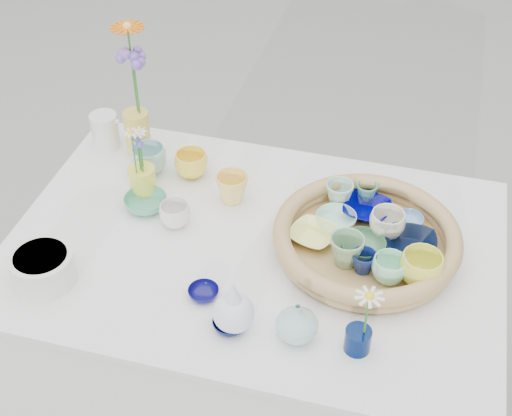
% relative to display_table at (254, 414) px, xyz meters
% --- Properties ---
extents(ground, '(80.00, 80.00, 0.00)m').
position_rel_display_table_xyz_m(ground, '(0.00, 0.00, 0.00)').
color(ground, gray).
extents(display_table, '(1.26, 0.86, 0.77)m').
position_rel_display_table_xyz_m(display_table, '(0.00, 0.00, 0.00)').
color(display_table, white).
rests_on(display_table, ground).
extents(wicker_tray, '(0.47, 0.47, 0.08)m').
position_rel_display_table_xyz_m(wicker_tray, '(0.28, 0.05, 0.80)').
color(wicker_tray, '#A47E46').
rests_on(wicker_tray, display_table).
extents(tray_ceramic_0, '(0.14, 0.14, 0.03)m').
position_rel_display_table_xyz_m(tray_ceramic_0, '(0.26, 0.17, 0.80)').
color(tray_ceramic_0, '#00006D').
rests_on(tray_ceramic_0, wicker_tray).
extents(tray_ceramic_1, '(0.13, 0.13, 0.03)m').
position_rel_display_table_xyz_m(tray_ceramic_1, '(0.39, 0.07, 0.80)').
color(tray_ceramic_1, black).
rests_on(tray_ceramic_1, wicker_tray).
extents(tray_ceramic_2, '(0.13, 0.13, 0.08)m').
position_rel_display_table_xyz_m(tray_ceramic_2, '(0.42, -0.04, 0.82)').
color(tray_ceramic_2, '#E9E649').
rests_on(tray_ceramic_2, wicker_tray).
extents(tray_ceramic_3, '(0.12, 0.12, 0.04)m').
position_rel_display_table_xyz_m(tray_ceramic_3, '(0.27, 0.02, 0.80)').
color(tray_ceramic_3, '#498258').
rests_on(tray_ceramic_3, wicker_tray).
extents(tray_ceramic_4, '(0.11, 0.11, 0.08)m').
position_rel_display_table_xyz_m(tray_ceramic_4, '(0.24, -0.02, 0.82)').
color(tray_ceramic_4, '#79A577').
rests_on(tray_ceramic_4, wicker_tray).
extents(tray_ceramic_5, '(0.11, 0.11, 0.03)m').
position_rel_display_table_xyz_m(tray_ceramic_5, '(0.19, 0.11, 0.80)').
color(tray_ceramic_5, '#ADECD3').
rests_on(tray_ceramic_5, wicker_tray).
extents(tray_ceramic_6, '(0.09, 0.09, 0.07)m').
position_rel_display_table_xyz_m(tray_ceramic_6, '(0.18, 0.19, 0.82)').
color(tray_ceramic_6, '#A9D2BB').
rests_on(tray_ceramic_6, wicker_tray).
extents(tray_ceramic_7, '(0.12, 0.12, 0.07)m').
position_rel_display_table_xyz_m(tray_ceramic_7, '(0.32, 0.10, 0.82)').
color(tray_ceramic_7, white).
rests_on(tray_ceramic_7, wicker_tray).
extents(tray_ceramic_8, '(0.08, 0.08, 0.02)m').
position_rel_display_table_xyz_m(tray_ceramic_8, '(0.38, 0.16, 0.79)').
color(tray_ceramic_8, '#739DD8').
rests_on(tray_ceramic_8, wicker_tray).
extents(tray_ceramic_9, '(0.07, 0.07, 0.06)m').
position_rel_display_table_xyz_m(tray_ceramic_9, '(0.29, -0.04, 0.81)').
color(tray_ceramic_9, navy).
rests_on(tray_ceramic_9, wicker_tray).
extents(tray_ceramic_10, '(0.15, 0.15, 0.03)m').
position_rel_display_table_xyz_m(tray_ceramic_10, '(0.15, 0.04, 0.80)').
color(tray_ceramic_10, '#F5F07C').
rests_on(tray_ceramic_10, wicker_tray).
extents(tray_ceramic_11, '(0.10, 0.10, 0.07)m').
position_rel_display_table_xyz_m(tray_ceramic_11, '(0.35, -0.05, 0.82)').
color(tray_ceramic_11, '#98EBC6').
rests_on(tray_ceramic_11, wicker_tray).
extents(tray_ceramic_12, '(0.08, 0.08, 0.05)m').
position_rel_display_table_xyz_m(tray_ceramic_12, '(0.25, 0.23, 0.81)').
color(tray_ceramic_12, '#51A27B').
rests_on(tray_ceramic_12, wicker_tray).
extents(loose_ceramic_0, '(0.10, 0.10, 0.07)m').
position_rel_display_table_xyz_m(loose_ceramic_0, '(-0.25, 0.23, 0.80)').
color(loose_ceramic_0, yellow).
rests_on(loose_ceramic_0, display_table).
extents(loose_ceramic_1, '(0.11, 0.11, 0.08)m').
position_rel_display_table_xyz_m(loose_ceramic_1, '(-0.10, 0.16, 0.81)').
color(loose_ceramic_1, '#FFD460').
rests_on(loose_ceramic_1, display_table).
extents(loose_ceramic_2, '(0.15, 0.15, 0.04)m').
position_rel_display_table_xyz_m(loose_ceramic_2, '(-0.32, 0.06, 0.78)').
color(loose_ceramic_2, '#4DA280').
rests_on(loose_ceramic_2, display_table).
extents(loose_ceramic_3, '(0.11, 0.11, 0.07)m').
position_rel_display_table_xyz_m(loose_ceramic_3, '(-0.22, 0.02, 0.80)').
color(loose_ceramic_3, silver).
rests_on(loose_ceramic_3, display_table).
extents(loose_ceramic_4, '(0.08, 0.08, 0.02)m').
position_rel_display_table_xyz_m(loose_ceramic_4, '(-0.07, -0.21, 0.78)').
color(loose_ceramic_4, '#0A0850').
rests_on(loose_ceramic_4, display_table).
extents(loose_ceramic_5, '(0.12, 0.12, 0.08)m').
position_rel_display_table_xyz_m(loose_ceramic_5, '(-0.37, 0.22, 0.81)').
color(loose_ceramic_5, '#93C7C3').
rests_on(loose_ceramic_5, display_table).
extents(loose_ceramic_6, '(0.10, 0.10, 0.02)m').
position_rel_display_table_xyz_m(loose_ceramic_6, '(0.02, -0.28, 0.78)').
color(loose_ceramic_6, '#040C3C').
rests_on(loose_ceramic_6, display_table).
extents(fluted_bowl, '(0.15, 0.15, 0.08)m').
position_rel_display_table_xyz_m(fluted_bowl, '(-0.46, -0.25, 0.81)').
color(fluted_bowl, silver).
rests_on(fluted_bowl, display_table).
extents(bud_vase_paleblue, '(0.11, 0.11, 0.15)m').
position_rel_display_table_xyz_m(bud_vase_paleblue, '(0.03, -0.28, 0.84)').
color(bud_vase_paleblue, white).
rests_on(bud_vase_paleblue, display_table).
extents(bud_vase_seafoam, '(0.13, 0.13, 0.10)m').
position_rel_display_table_xyz_m(bud_vase_seafoam, '(0.17, -0.27, 0.81)').
color(bud_vase_seafoam, '#A0C5C2').
rests_on(bud_vase_seafoam, display_table).
extents(bud_vase_cobalt, '(0.08, 0.08, 0.06)m').
position_rel_display_table_xyz_m(bud_vase_cobalt, '(0.31, -0.27, 0.79)').
color(bud_vase_cobalt, '#00113D').
rests_on(bud_vase_cobalt, display_table).
extents(single_daisy, '(0.09, 0.09, 0.13)m').
position_rel_display_table_xyz_m(single_daisy, '(0.32, -0.27, 0.88)').
color(single_daisy, white).
rests_on(single_daisy, bud_vase_cobalt).
extents(tall_vase_yellow, '(0.09, 0.09, 0.14)m').
position_rel_display_table_xyz_m(tall_vase_yellow, '(-0.44, 0.30, 0.84)').
color(tall_vase_yellow, gold).
rests_on(tall_vase_yellow, display_table).
extents(gerbera, '(0.12, 0.12, 0.28)m').
position_rel_display_table_xyz_m(gerbera, '(-0.43, 0.31, 1.04)').
color(gerbera, '#E16307').
rests_on(gerbera, tall_vase_yellow).
extents(hydrangea, '(0.08, 0.08, 0.25)m').
position_rel_display_table_xyz_m(hydrangea, '(-0.42, 0.30, 1.00)').
color(hydrangea, '#7452BF').
rests_on(hydrangea, tall_vase_yellow).
extents(white_pitcher, '(0.13, 0.11, 0.11)m').
position_rel_display_table_xyz_m(white_pitcher, '(-0.55, 0.30, 0.82)').
color(white_pitcher, silver).
rests_on(white_pitcher, display_table).
extents(daisy_cup, '(0.08, 0.08, 0.08)m').
position_rel_display_table_xyz_m(daisy_cup, '(-0.35, 0.12, 0.81)').
color(daisy_cup, '#E7E347').
rests_on(daisy_cup, display_table).
extents(daisy_posy, '(0.10, 0.10, 0.14)m').
position_rel_display_table_xyz_m(daisy_posy, '(-0.35, 0.12, 0.91)').
color(daisy_posy, white).
rests_on(daisy_posy, daisy_cup).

